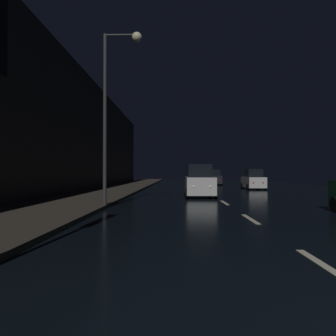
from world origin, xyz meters
The scene contains 8 objects.
ground centered at (0.00, 24.50, -0.01)m, with size 27.80×84.00×0.02m, color black.
sidewalk_left centered at (-7.70, 24.50, 0.07)m, with size 4.40×84.00×0.15m, color #38332B.
building_facade_left centered at (-10.30, 21.00, 4.91)m, with size 0.80×63.00×9.82m, color #2D2B28.
lane_centerline centered at (0.00, 11.57, 0.01)m, with size 0.16×19.95×0.01m.
streetlamp_overhead centered at (-5.16, 11.47, 5.06)m, with size 1.70×0.44×7.71m.
car_approaching_headlights centered at (-1.01, 17.99, 0.95)m, with size 1.90×4.10×2.07m.
car_parked_right_far centered at (4.60, 27.22, 0.85)m, with size 1.70×3.69×1.86m.
car_distant_taillights centered at (2.16, 37.36, 0.87)m, with size 1.75×3.78×1.91m.
Camera 1 is at (-2.46, -2.39, 1.56)m, focal length 34.19 mm.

